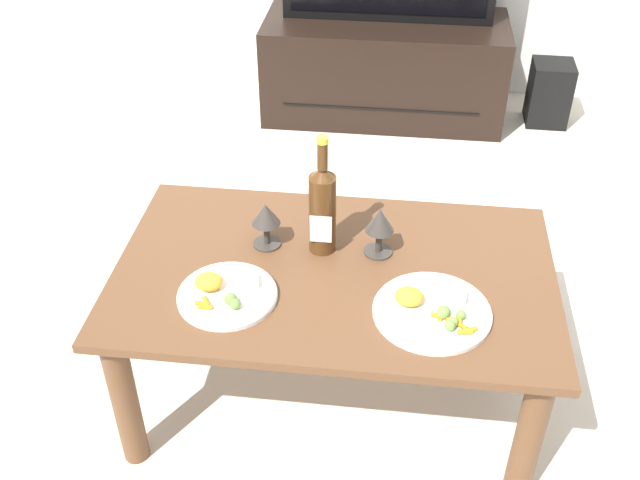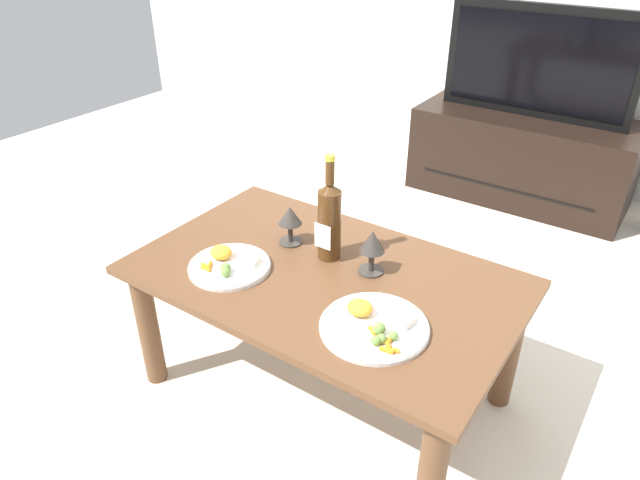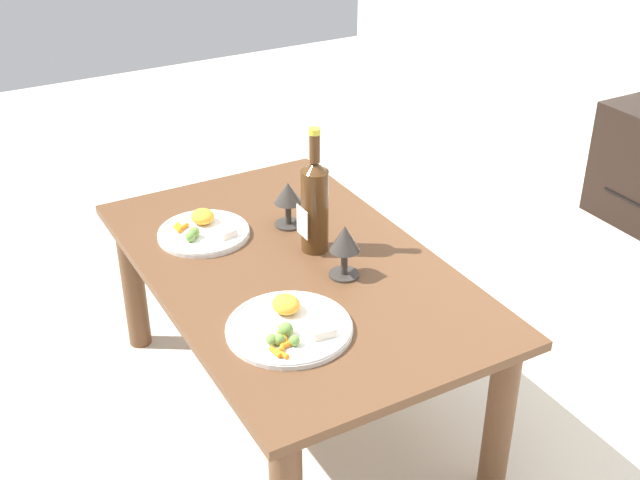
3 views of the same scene
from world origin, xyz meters
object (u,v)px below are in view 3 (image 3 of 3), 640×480
dining_table (293,292)px  goblet_left (288,196)px  dinner_plate_left (204,231)px  dinner_plate_right (290,326)px  wine_bottle (315,203)px  goblet_right (345,242)px

dining_table → goblet_left: bearing=155.6°
dinner_plate_left → dinner_plate_right: bearing=0.0°
dining_table → dinner_plate_left: 0.31m
dining_table → dinner_plate_right: (0.25, -0.14, 0.10)m
wine_bottle → dinner_plate_left: (-0.22, -0.23, -0.13)m
wine_bottle → goblet_left: size_ratio=2.61×
dining_table → dinner_plate_left: dinner_plate_left is taller
goblet_right → goblet_left: bearing=180.0°
dinner_plate_right → dinner_plate_left: bearing=-180.0°
goblet_left → dinner_plate_right: size_ratio=0.45×
dining_table → wine_bottle: wine_bottle is taller
dining_table → wine_bottle: (-0.04, 0.09, 0.22)m
dining_table → dinner_plate_right: 0.31m
dining_table → goblet_right: size_ratio=8.15×
goblet_left → dinner_plate_left: 0.25m
dining_table → goblet_left: goblet_left is taller
goblet_right → dinner_plate_right: goblet_right is taller
dining_table → dinner_plate_right: size_ratio=3.98×
dining_table → wine_bottle: size_ratio=3.36×
goblet_left → dinner_plate_left: goblet_left is taller
goblet_left → dinner_plate_left: (-0.06, -0.23, -0.08)m
wine_bottle → dinner_plate_right: (0.30, -0.23, -0.13)m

